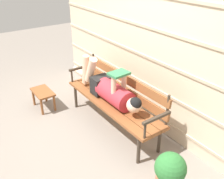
% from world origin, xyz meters
% --- Properties ---
extents(ground_plane, '(12.00, 12.00, 0.00)m').
position_xyz_m(ground_plane, '(0.00, 0.00, 0.00)').
color(ground_plane, gray).
extents(house_siding, '(4.19, 0.08, 2.36)m').
position_xyz_m(house_siding, '(0.00, 0.69, 1.18)').
color(house_siding, beige).
rests_on(house_siding, ground).
extents(park_bench, '(1.75, 0.44, 0.82)m').
position_xyz_m(park_bench, '(-0.00, 0.23, 0.46)').
color(park_bench, brown).
rests_on(park_bench, ground).
extents(reclining_person, '(1.72, 0.27, 0.53)m').
position_xyz_m(reclining_person, '(-0.07, 0.16, 0.58)').
color(reclining_person, '#B72D38').
extents(footstool, '(0.44, 0.26, 0.30)m').
position_xyz_m(footstool, '(-1.05, -0.43, 0.24)').
color(footstool, brown).
rests_on(footstool, ground).
extents(potted_plant, '(0.30, 0.30, 0.60)m').
position_xyz_m(potted_plant, '(1.34, -0.12, 0.32)').
color(potted_plant, '#AD5B3D').
rests_on(potted_plant, ground).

